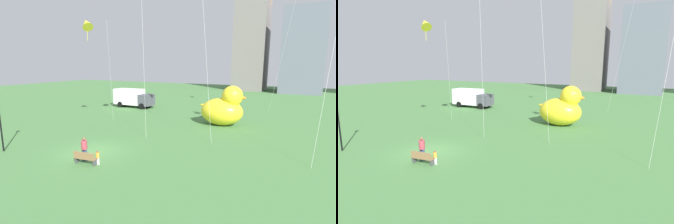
{
  "view_description": "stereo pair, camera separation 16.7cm",
  "coord_description": "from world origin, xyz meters",
  "views": [
    {
      "loc": [
        13.71,
        -14.01,
        6.65
      ],
      "look_at": [
        3.66,
        5.67,
        2.51
      ],
      "focal_mm": 27.25,
      "sensor_mm": 36.0,
      "label": 1
    },
    {
      "loc": [
        13.86,
        -13.94,
        6.65
      ],
      "look_at": [
        3.66,
        5.67,
        2.51
      ],
      "focal_mm": 27.25,
      "sensor_mm": 36.0,
      "label": 2
    }
  ],
  "objects": [
    {
      "name": "person_child",
      "position": [
        2.1,
        -1.68,
        0.55
      ],
      "size": [
        0.24,
        0.24,
        0.99
      ],
      "color": "silver",
      "rests_on": "ground"
    },
    {
      "name": "giant_inflatable_duck",
      "position": [
        6.59,
        13.34,
        1.88
      ],
      "size": [
        5.34,
        3.42,
        4.42
      ],
      "color": "yellow",
      "rests_on": "ground"
    },
    {
      "name": "kite_yellow",
      "position": [
        -6.23,
        6.62,
        10.76
      ],
      "size": [
        3.98,
        3.89,
        11.57
      ],
      "color": "silver",
      "rests_on": "ground"
    },
    {
      "name": "box_truck",
      "position": [
        -9.29,
        18.91,
        1.45
      ],
      "size": [
        6.38,
        2.47,
        2.85
      ],
      "color": "white",
      "rests_on": "ground"
    },
    {
      "name": "person_adult",
      "position": [
        0.76,
        -1.52,
        0.93
      ],
      "size": [
        0.41,
        0.41,
        1.69
      ],
      "color": "#38476B",
      "rests_on": "ground"
    },
    {
      "name": "park_bench",
      "position": [
        1.33,
        -2.08,
        0.47
      ],
      "size": [
        1.65,
        0.63,
        0.9
      ],
      "color": "olive",
      "rests_on": "ground"
    },
    {
      "name": "ground_plane",
      "position": [
        0.0,
        0.0,
        0.0
      ],
      "size": [
        140.0,
        140.0,
        0.0
      ],
      "primitive_type": "plane",
      "color": "#497C41"
    }
  ]
}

